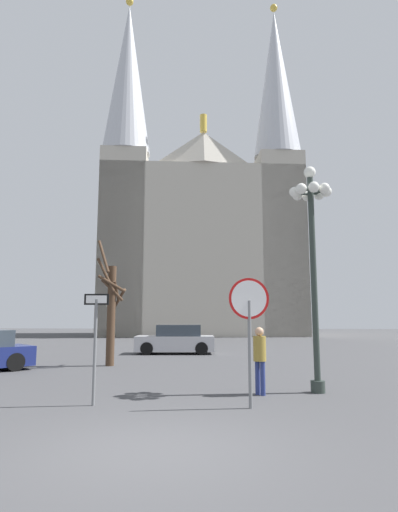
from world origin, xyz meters
name	(u,v)px	position (x,y,z in m)	size (l,w,h in m)	color
ground_plane	(151,450)	(0.00, 0.00, 0.00)	(120.00, 120.00, 0.00)	#424244
cathedral	(201,228)	(-1.24, 37.54, 11.20)	(21.25, 13.82, 35.68)	#BCB5A5
stop_sign	(249,314)	(1.63, 2.90, 1.97)	(0.89, 0.23, 2.76)	slate
one_way_arrow_sign	(95,336)	(-1.78, 2.99, 1.49)	(0.55, 0.07, 2.43)	slate
street_lamp	(312,238)	(3.46, 4.86, 4.00)	(1.14, 1.14, 5.99)	#2D3833
bare_tree	(111,309)	(-3.41, 10.33, 2.23)	(1.34, 1.29, 5.01)	#473323
parked_car_near_silver	(176,340)	(-1.42, 15.90, 0.70)	(4.15, 1.99, 1.49)	#B7B7BC
pedestrian_walking	(260,354)	(1.97, 4.44, 1.00)	(0.32, 0.32, 1.66)	navy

